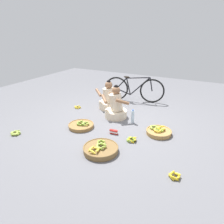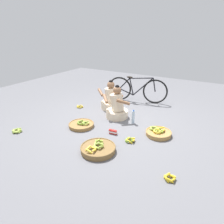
{
  "view_description": "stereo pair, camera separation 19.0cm",
  "coord_description": "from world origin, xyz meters",
  "px_view_note": "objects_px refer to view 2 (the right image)",
  "views": [
    {
      "loc": [
        1.78,
        -3.6,
        1.96
      ],
      "look_at": [
        0.0,
        -0.2,
        0.35
      ],
      "focal_mm": 32.09,
      "sensor_mm": 36.0,
      "label": 1
    },
    {
      "loc": [
        1.95,
        -3.51,
        1.96
      ],
      "look_at": [
        0.0,
        -0.2,
        0.35
      ],
      "focal_mm": 32.09,
      "sensor_mm": 36.0,
      "label": 2
    }
  ],
  "objects_px": {
    "loose_bananas_back_center": "(130,140)",
    "loose_bananas_back_right": "(17,131)",
    "vendor_woman_behind": "(111,100)",
    "loose_bananas_front_left": "(170,178)",
    "vendor_woman_front": "(117,107)",
    "packet_carton_stack": "(113,132)",
    "banana_basket_near_vendor": "(81,125)",
    "banana_basket_front_center": "(158,133)",
    "bicycle_leaning": "(137,90)",
    "banana_basket_mid_right": "(98,148)",
    "water_bottle": "(133,117)",
    "loose_bananas_front_right": "(80,107)"
  },
  "relations": [
    {
      "from": "water_bottle",
      "to": "loose_bananas_front_right",
      "type": "bearing_deg",
      "value": 174.57
    },
    {
      "from": "vendor_woman_front",
      "to": "banana_basket_mid_right",
      "type": "distance_m",
      "value": 1.49
    },
    {
      "from": "banana_basket_front_center",
      "to": "vendor_woman_behind",
      "type": "bearing_deg",
      "value": 153.71
    },
    {
      "from": "bicycle_leaning",
      "to": "banana_basket_mid_right",
      "type": "bearing_deg",
      "value": -79.84
    },
    {
      "from": "loose_bananas_front_right",
      "to": "packet_carton_stack",
      "type": "xyz_separation_m",
      "value": [
        1.5,
        -0.81,
        0.02
      ]
    },
    {
      "from": "bicycle_leaning",
      "to": "water_bottle",
      "type": "height_order",
      "value": "bicycle_leaning"
    },
    {
      "from": "vendor_woman_behind",
      "to": "banana_basket_mid_right",
      "type": "height_order",
      "value": "vendor_woman_behind"
    },
    {
      "from": "loose_bananas_back_center",
      "to": "banana_basket_front_center",
      "type": "bearing_deg",
      "value": 53.56
    },
    {
      "from": "bicycle_leaning",
      "to": "banana_basket_near_vendor",
      "type": "distance_m",
      "value": 2.13
    },
    {
      "from": "banana_basket_front_center",
      "to": "loose_bananas_back_right",
      "type": "relative_size",
      "value": 2.27
    },
    {
      "from": "loose_bananas_back_center",
      "to": "banana_basket_mid_right",
      "type": "bearing_deg",
      "value": -120.31
    },
    {
      "from": "vendor_woman_behind",
      "to": "packet_carton_stack",
      "type": "height_order",
      "value": "vendor_woman_behind"
    },
    {
      "from": "banana_basket_mid_right",
      "to": "vendor_woman_front",
      "type": "bearing_deg",
      "value": 106.56
    },
    {
      "from": "banana_basket_mid_right",
      "to": "banana_basket_near_vendor",
      "type": "relative_size",
      "value": 1.12
    },
    {
      "from": "banana_basket_mid_right",
      "to": "water_bottle",
      "type": "height_order",
      "value": "water_bottle"
    },
    {
      "from": "banana_basket_front_center",
      "to": "loose_bananas_back_center",
      "type": "relative_size",
      "value": 2.46
    },
    {
      "from": "vendor_woman_front",
      "to": "loose_bananas_front_left",
      "type": "bearing_deg",
      "value": -41.48
    },
    {
      "from": "loose_bananas_back_center",
      "to": "packet_carton_stack",
      "type": "xyz_separation_m",
      "value": [
        -0.42,
        0.09,
        0.01
      ]
    },
    {
      "from": "bicycle_leaning",
      "to": "banana_basket_near_vendor",
      "type": "xyz_separation_m",
      "value": [
        -0.36,
        -2.08,
        -0.31
      ]
    },
    {
      "from": "loose_bananas_front_right",
      "to": "loose_bananas_back_center",
      "type": "bearing_deg",
      "value": -25.12
    },
    {
      "from": "bicycle_leaning",
      "to": "banana_basket_front_center",
      "type": "bearing_deg",
      "value": -53.37
    },
    {
      "from": "vendor_woman_front",
      "to": "vendor_woman_behind",
      "type": "distance_m",
      "value": 0.61
    },
    {
      "from": "banana_basket_near_vendor",
      "to": "packet_carton_stack",
      "type": "bearing_deg",
      "value": 4.51
    },
    {
      "from": "loose_bananas_back_right",
      "to": "vendor_woman_behind",
      "type": "bearing_deg",
      "value": 65.0
    },
    {
      "from": "loose_bananas_front_left",
      "to": "water_bottle",
      "type": "distance_m",
      "value": 1.85
    },
    {
      "from": "banana_basket_near_vendor",
      "to": "banana_basket_mid_right",
      "type": "bearing_deg",
      "value": -35.65
    },
    {
      "from": "vendor_woman_front",
      "to": "banana_basket_near_vendor",
      "type": "height_order",
      "value": "vendor_woman_front"
    },
    {
      "from": "loose_bananas_back_center",
      "to": "loose_bananas_back_right",
      "type": "height_order",
      "value": "loose_bananas_back_center"
    },
    {
      "from": "vendor_woman_front",
      "to": "loose_bananas_back_center",
      "type": "height_order",
      "value": "vendor_woman_front"
    },
    {
      "from": "loose_bananas_front_left",
      "to": "banana_basket_near_vendor",
      "type": "bearing_deg",
      "value": 162.17
    },
    {
      "from": "bicycle_leaning",
      "to": "loose_bananas_front_right",
      "type": "distance_m",
      "value": 1.67
    },
    {
      "from": "vendor_woman_behind",
      "to": "loose_bananas_front_left",
      "type": "height_order",
      "value": "vendor_woman_behind"
    },
    {
      "from": "banana_basket_mid_right",
      "to": "loose_bananas_front_right",
      "type": "xyz_separation_m",
      "value": [
        -1.59,
        1.47,
        -0.03
      ]
    },
    {
      "from": "bicycle_leaning",
      "to": "banana_basket_near_vendor",
      "type": "height_order",
      "value": "bicycle_leaning"
    },
    {
      "from": "banana_basket_near_vendor",
      "to": "loose_bananas_back_right",
      "type": "relative_size",
      "value": 2.42
    },
    {
      "from": "loose_bananas_back_center",
      "to": "water_bottle",
      "type": "distance_m",
      "value": 0.81
    },
    {
      "from": "vendor_woman_behind",
      "to": "banana_basket_mid_right",
      "type": "relative_size",
      "value": 1.25
    },
    {
      "from": "banana_basket_front_center",
      "to": "loose_bananas_back_center",
      "type": "xyz_separation_m",
      "value": [
        -0.38,
        -0.51,
        -0.02
      ]
    },
    {
      "from": "bicycle_leaning",
      "to": "water_bottle",
      "type": "bearing_deg",
      "value": -68.78
    },
    {
      "from": "banana_basket_mid_right",
      "to": "loose_bananas_back_center",
      "type": "xyz_separation_m",
      "value": [
        0.33,
        0.57,
        -0.03
      ]
    },
    {
      "from": "vendor_woman_behind",
      "to": "loose_bananas_front_left",
      "type": "distance_m",
      "value": 2.86
    },
    {
      "from": "banana_basket_mid_right",
      "to": "banana_basket_front_center",
      "type": "bearing_deg",
      "value": 56.7
    },
    {
      "from": "vendor_woman_front",
      "to": "water_bottle",
      "type": "bearing_deg",
      "value": -11.74
    },
    {
      "from": "vendor_woman_front",
      "to": "banana_basket_front_center",
      "type": "distance_m",
      "value": 1.19
    },
    {
      "from": "loose_bananas_front_right",
      "to": "loose_bananas_front_left",
      "type": "bearing_deg",
      "value": -28.47
    },
    {
      "from": "loose_bananas_back_center",
      "to": "packet_carton_stack",
      "type": "height_order",
      "value": "packet_carton_stack"
    },
    {
      "from": "bicycle_leaning",
      "to": "loose_bananas_back_right",
      "type": "height_order",
      "value": "bicycle_leaning"
    },
    {
      "from": "banana_basket_front_center",
      "to": "bicycle_leaning",
      "type": "bearing_deg",
      "value": 126.63
    },
    {
      "from": "vendor_woman_behind",
      "to": "banana_basket_near_vendor",
      "type": "bearing_deg",
      "value": -89.81
    },
    {
      "from": "loose_bananas_back_center",
      "to": "loose_bananas_back_right",
      "type": "bearing_deg",
      "value": -158.87
    }
  ]
}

